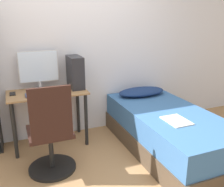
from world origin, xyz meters
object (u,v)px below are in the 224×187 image
office_chair (51,140)px  bed (167,131)px  keyboard (41,94)px  pc_tower (75,72)px  monitor (39,68)px

office_chair → bed: size_ratio=0.52×
bed → keyboard: bearing=157.2°
office_chair → pc_tower: bearing=57.0°
office_chair → keyboard: bearing=90.8°
keyboard → office_chair: bearing=-89.2°
office_chair → bed: bearing=-1.9°
office_chair → monitor: bearing=88.8°
keyboard → pc_tower: pc_tower is taller
monitor → pc_tower: 0.46m
pc_tower → monitor: bearing=167.7°
keyboard → pc_tower: bearing=18.8°
monitor → keyboard: monitor is taller
keyboard → pc_tower: 0.54m
monitor → pc_tower: size_ratio=1.20×
office_chair → keyboard: (-0.01, 0.56, 0.35)m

